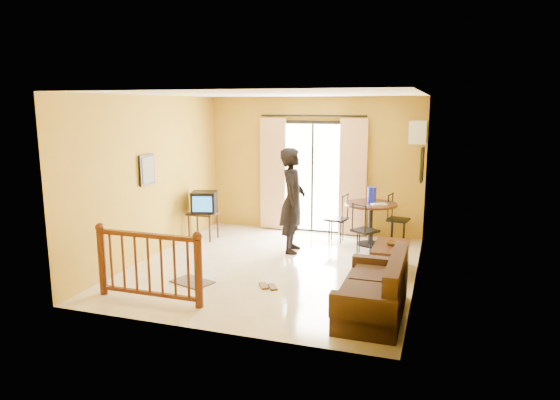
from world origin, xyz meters
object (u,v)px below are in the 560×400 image
(coffee_table, at_px, (391,254))
(standing_person, at_px, (293,200))
(dining_table, at_px, (371,212))
(television, at_px, (204,202))
(sofa, at_px, (376,294))

(coffee_table, relative_size, standing_person, 0.52)
(dining_table, relative_size, coffee_table, 1.00)
(television, distance_m, dining_table, 3.24)
(dining_table, bearing_deg, coffee_table, -69.50)
(sofa, bearing_deg, dining_table, 99.53)
(coffee_table, xyz_separation_m, standing_person, (-1.83, 0.58, 0.66))
(dining_table, distance_m, sofa, 3.32)
(dining_table, height_order, coffee_table, dining_table)
(dining_table, bearing_deg, standing_person, -146.01)
(coffee_table, bearing_deg, standing_person, 162.38)
(dining_table, distance_m, standing_person, 1.58)
(sofa, bearing_deg, coffee_table, 90.12)
(dining_table, bearing_deg, television, -168.85)
(television, distance_m, standing_person, 1.92)
(coffee_table, height_order, sofa, sofa)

